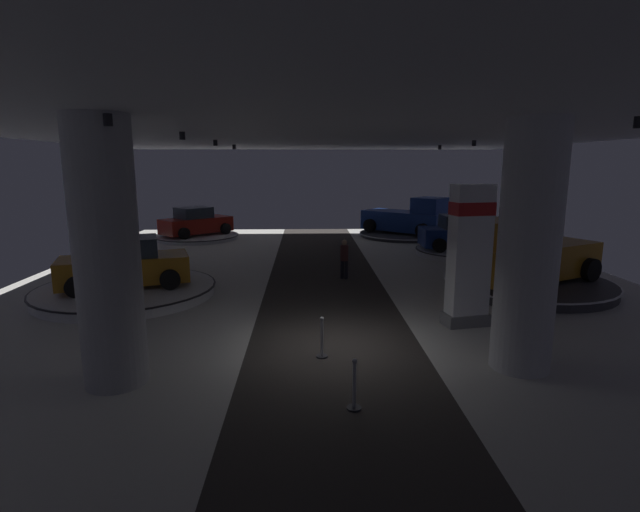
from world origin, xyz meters
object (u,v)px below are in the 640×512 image
object	(u,v)px
display_platform_mid_right	(527,284)
display_platform_deep_right	(404,234)
brand_sign_pylon	(469,254)
display_car_mid_left	(125,265)
display_car_far_right	(463,234)
display_platform_deep_left	(197,237)
display_car_deep_left	(196,223)
pickup_truck_mid_right	(524,256)
display_platform_far_right	(462,252)
display_platform_mid_left	(127,291)
pickup_truck_deep_right	(409,218)
column_right	(529,248)
column_left	(107,254)
visitor_walking_near	(344,257)

from	to	relation	value
display_platform_mid_right	display_platform_deep_right	size ratio (longest dim) A/B	1.06
brand_sign_pylon	display_car_mid_left	distance (m)	11.34
display_car_far_right	display_platform_deep_left	bearing A→B (deg)	158.43
display_car_deep_left	display_platform_mid_right	bearing A→B (deg)	-39.82
pickup_truck_mid_right	display_platform_deep_right	world-z (taller)	pickup_truck_mid_right
display_platform_far_right	display_car_far_right	distance (m)	0.91
display_platform_mid_left	display_platform_far_right	world-z (taller)	display_platform_mid_left
display_platform_deep_left	pickup_truck_deep_right	bearing A→B (deg)	2.00
column_right	display_platform_mid_right	world-z (taller)	column_right
column_left	display_platform_mid_left	distance (m)	7.54
column_right	display_platform_mid_left	distance (m)	12.98
pickup_truck_mid_right	display_platform_mid_right	bearing A→B (deg)	26.51
column_right	visitor_walking_near	bearing A→B (deg)	111.10
column_left	display_car_far_right	size ratio (longest dim) A/B	1.29
display_platform_deep_left	column_right	bearing A→B (deg)	-58.96
column_left	display_car_mid_left	size ratio (longest dim) A/B	1.21
display_platform_mid_right	visitor_walking_near	world-z (taller)	visitor_walking_near
display_car_deep_left	display_car_far_right	bearing A→B (deg)	-21.47
brand_sign_pylon	display_car_deep_left	xyz separation A→B (m)	(-11.28, 16.22, -1.06)
column_right	pickup_truck_mid_right	bearing A→B (deg)	65.38
display_platform_far_right	display_car_deep_left	xyz separation A→B (m)	(-14.61, 5.73, 0.82)
display_platform_mid_right	display_platform_deep_right	distance (m)	13.22
display_platform_deep_right	display_car_deep_left	distance (m)	13.02
pickup_truck_deep_right	display_platform_far_right	bearing A→B (deg)	-77.34
display_platform_far_right	brand_sign_pylon	bearing A→B (deg)	-107.60
column_left	visitor_walking_near	world-z (taller)	column_left
display_platform_mid_left	visitor_walking_near	size ratio (longest dim) A/B	3.83
visitor_walking_near	display_platform_mid_right	bearing A→B (deg)	-15.41
pickup_truck_mid_right	display_car_mid_left	bearing A→B (deg)	-178.57
column_right	display_platform_mid_left	bearing A→B (deg)	150.66
pickup_truck_mid_right	display_car_deep_left	bearing A→B (deg)	139.30
pickup_truck_deep_right	display_platform_deep_left	distance (m)	13.24
display_platform_deep_right	display_platform_far_right	xyz separation A→B (m)	(1.64, -6.42, 0.05)
display_car_mid_left	pickup_truck_deep_right	size ratio (longest dim) A/B	0.85
display_car_mid_left	display_car_deep_left	distance (m)	12.89
display_car_far_right	display_platform_deep_left	distance (m)	15.68
pickup_truck_deep_right	brand_sign_pylon	bearing A→B (deg)	-96.60
pickup_truck_mid_right	visitor_walking_near	xyz separation A→B (m)	(-6.33, 1.97, -0.38)
display_platform_mid_left	pickup_truck_mid_right	bearing A→B (deg)	1.47
display_platform_far_right	display_platform_deep_right	bearing A→B (deg)	104.30
display_platform_deep_left	display_platform_deep_right	bearing A→B (deg)	2.97
pickup_truck_deep_right	display_platform_far_right	world-z (taller)	pickup_truck_deep_right
pickup_truck_deep_right	display_platform_far_right	xyz separation A→B (m)	(1.40, -6.21, -0.98)
display_car_far_right	brand_sign_pylon	bearing A→B (deg)	-107.45
display_car_far_right	column_right	bearing A→B (deg)	-102.75
brand_sign_pylon	display_platform_deep_left	distance (m)	19.85
column_right	display_platform_deep_right	distance (m)	20.04
display_platform_mid_right	display_car_deep_left	bearing A→B (deg)	140.18
display_platform_mid_left	display_car_deep_left	world-z (taller)	display_car_deep_left
display_car_far_right	visitor_walking_near	xyz separation A→B (m)	(-6.33, -4.83, -0.19)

